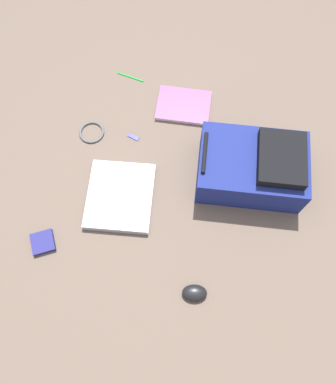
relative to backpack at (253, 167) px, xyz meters
The scene contains 9 objects.
ground_plane 0.36m from the backpack, 110.79° to the left, with size 3.49×3.49×0.00m, color brown.
backpack is the anchor object (origin of this frame).
laptop 0.56m from the backpack, 115.97° to the left, with size 0.35×0.32×0.03m.
book_manual 0.46m from the backpack, 53.87° to the left, with size 0.21×0.26×0.02m.
computer_mouse 0.56m from the backpack, 169.22° to the left, with size 0.06×0.09×0.04m, color black.
cable_coil 0.73m from the backpack, 88.61° to the left, with size 0.11×0.11×0.01m, color #4C4C51.
pen_black 0.75m from the backpack, 61.18° to the left, with size 0.01×0.01×0.13m, color #198C33.
earbud_pouch 0.90m from the backpack, 125.05° to the left, with size 0.09×0.09×0.02m, color navy.
usb_stick 0.55m from the backpack, 84.84° to the left, with size 0.02×0.05×0.01m, color #191999.
Camera 1 is at (-0.64, -0.18, 1.53)m, focal length 36.44 mm.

